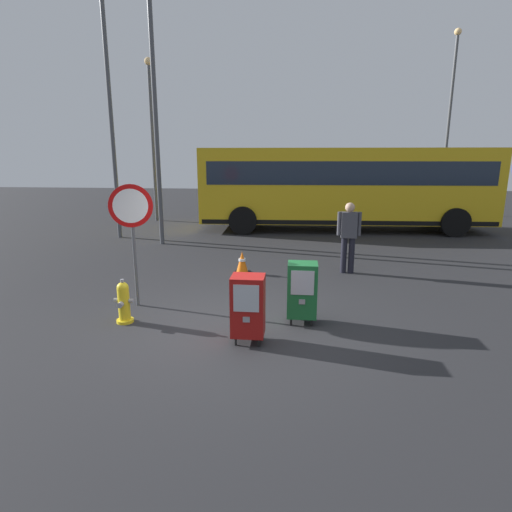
{
  "coord_description": "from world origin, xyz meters",
  "views": [
    {
      "loc": [
        1.07,
        -6.18,
        2.67
      ],
      "look_at": [
        0.3,
        1.2,
        0.9
      ],
      "focal_mm": 28.95,
      "sensor_mm": 36.0,
      "label": 1
    }
  ],
  "objects_px": {
    "street_light_near_left": "(450,112)",
    "street_light_far_left": "(152,129)",
    "street_light_near_right": "(155,98)",
    "traffic_cone": "(242,263)",
    "newspaper_box_primary": "(302,290)",
    "newspaper_box_secondary": "(248,306)",
    "stop_sign": "(132,220)",
    "pedestrian": "(349,234)",
    "street_light_far_right": "(109,91)",
    "bus_near": "(344,184)",
    "fire_hydrant": "(124,302)"
  },
  "relations": [
    {
      "from": "newspaper_box_secondary",
      "to": "stop_sign",
      "type": "distance_m",
      "value": 2.79
    },
    {
      "from": "street_light_near_left",
      "to": "bus_near",
      "type": "bearing_deg",
      "value": -135.36
    },
    {
      "from": "pedestrian",
      "to": "street_light_near_left",
      "type": "relative_size",
      "value": 0.2
    },
    {
      "from": "fire_hydrant",
      "to": "street_light_near_right",
      "type": "distance_m",
      "value": 7.64
    },
    {
      "from": "street_light_near_right",
      "to": "street_light_near_left",
      "type": "bearing_deg",
      "value": 37.12
    },
    {
      "from": "newspaper_box_secondary",
      "to": "street_light_near_right",
      "type": "bearing_deg",
      "value": 117.76
    },
    {
      "from": "fire_hydrant",
      "to": "bus_near",
      "type": "relative_size",
      "value": 0.07
    },
    {
      "from": "fire_hydrant",
      "to": "newspaper_box_primary",
      "type": "bearing_deg",
      "value": 5.81
    },
    {
      "from": "pedestrian",
      "to": "street_light_far_left",
      "type": "distance_m",
      "value": 11.03
    },
    {
      "from": "fire_hydrant",
      "to": "newspaper_box_secondary",
      "type": "xyz_separation_m",
      "value": [
        2.13,
        -0.53,
        0.22
      ]
    },
    {
      "from": "fire_hydrant",
      "to": "stop_sign",
      "type": "distance_m",
      "value": 1.48
    },
    {
      "from": "pedestrian",
      "to": "bus_near",
      "type": "distance_m",
      "value": 6.21
    },
    {
      "from": "fire_hydrant",
      "to": "street_light_far_left",
      "type": "relative_size",
      "value": 0.11
    },
    {
      "from": "newspaper_box_primary",
      "to": "street_light_near_left",
      "type": "xyz_separation_m",
      "value": [
        6.75,
        14.46,
        4.15
      ]
    },
    {
      "from": "bus_near",
      "to": "street_light_far_right",
      "type": "distance_m",
      "value": 8.66
    },
    {
      "from": "pedestrian",
      "to": "street_light_far_right",
      "type": "height_order",
      "value": "street_light_far_right"
    },
    {
      "from": "fire_hydrant",
      "to": "newspaper_box_primary",
      "type": "distance_m",
      "value": 2.95
    },
    {
      "from": "newspaper_box_primary",
      "to": "street_light_far_right",
      "type": "relative_size",
      "value": 0.12
    },
    {
      "from": "street_light_near_right",
      "to": "street_light_far_left",
      "type": "xyz_separation_m",
      "value": [
        -1.86,
        4.86,
        -0.52
      ]
    },
    {
      "from": "traffic_cone",
      "to": "street_light_far_left",
      "type": "bearing_deg",
      "value": 121.25
    },
    {
      "from": "traffic_cone",
      "to": "street_light_near_left",
      "type": "relative_size",
      "value": 0.06
    },
    {
      "from": "stop_sign",
      "to": "pedestrian",
      "type": "distance_m",
      "value": 4.95
    },
    {
      "from": "stop_sign",
      "to": "street_light_far_right",
      "type": "bearing_deg",
      "value": 116.27
    },
    {
      "from": "newspaper_box_primary",
      "to": "street_light_near_right",
      "type": "xyz_separation_m",
      "value": [
        -4.4,
        6.03,
        3.8
      ]
    },
    {
      "from": "newspaper_box_secondary",
      "to": "stop_sign",
      "type": "relative_size",
      "value": 0.46
    },
    {
      "from": "street_light_far_left",
      "to": "stop_sign",
      "type": "bearing_deg",
      "value": -72.7
    },
    {
      "from": "newspaper_box_primary",
      "to": "street_light_far_left",
      "type": "height_order",
      "value": "street_light_far_left"
    },
    {
      "from": "stop_sign",
      "to": "street_light_far_left",
      "type": "distance_m",
      "value": 11.12
    },
    {
      "from": "newspaper_box_primary",
      "to": "street_light_near_left",
      "type": "bearing_deg",
      "value": 64.99
    },
    {
      "from": "fire_hydrant",
      "to": "street_light_far_right",
      "type": "distance_m",
      "value": 9.06
    },
    {
      "from": "newspaper_box_primary",
      "to": "stop_sign",
      "type": "height_order",
      "value": "stop_sign"
    },
    {
      "from": "newspaper_box_primary",
      "to": "street_light_far_right",
      "type": "distance_m",
      "value": 10.18
    },
    {
      "from": "stop_sign",
      "to": "street_light_near_left",
      "type": "distance_m",
      "value": 17.33
    },
    {
      "from": "newspaper_box_secondary",
      "to": "street_light_far_left",
      "type": "relative_size",
      "value": 0.15
    },
    {
      "from": "pedestrian",
      "to": "street_light_far_right",
      "type": "relative_size",
      "value": 0.2
    },
    {
      "from": "stop_sign",
      "to": "newspaper_box_primary",
      "type": "bearing_deg",
      "value": -9.31
    },
    {
      "from": "street_light_near_left",
      "to": "street_light_far_left",
      "type": "xyz_separation_m",
      "value": [
        -13.0,
        -3.57,
        -0.86
      ]
    },
    {
      "from": "fire_hydrant",
      "to": "newspaper_box_primary",
      "type": "height_order",
      "value": "newspaper_box_primary"
    },
    {
      "from": "street_light_near_left",
      "to": "stop_sign",
      "type": "bearing_deg",
      "value": -124.96
    },
    {
      "from": "bus_near",
      "to": "street_light_near_left",
      "type": "xyz_separation_m",
      "value": [
        5.2,
        5.13,
        3.01
      ]
    },
    {
      "from": "street_light_near_left",
      "to": "street_light_far_left",
      "type": "bearing_deg",
      "value": -164.63
    },
    {
      "from": "newspaper_box_secondary",
      "to": "street_light_far_left",
      "type": "xyz_separation_m",
      "value": [
        -5.47,
        11.72,
        3.28
      ]
    },
    {
      "from": "stop_sign",
      "to": "traffic_cone",
      "type": "xyz_separation_m",
      "value": [
        1.63,
        2.38,
        -1.34
      ]
    },
    {
      "from": "fire_hydrant",
      "to": "street_light_near_left",
      "type": "xyz_separation_m",
      "value": [
        9.67,
        14.76,
        4.36
      ]
    },
    {
      "from": "street_light_far_left",
      "to": "traffic_cone",
      "type": "bearing_deg",
      "value": -58.75
    },
    {
      "from": "traffic_cone",
      "to": "street_light_far_right",
      "type": "distance_m",
      "value": 7.71
    },
    {
      "from": "fire_hydrant",
      "to": "street_light_far_left",
      "type": "height_order",
      "value": "street_light_far_left"
    },
    {
      "from": "newspaper_box_primary",
      "to": "traffic_cone",
      "type": "height_order",
      "value": "newspaper_box_primary"
    },
    {
      "from": "street_light_far_left",
      "to": "street_light_near_left",
      "type": "bearing_deg",
      "value": 15.37
    },
    {
      "from": "street_light_far_right",
      "to": "street_light_near_right",
      "type": "bearing_deg",
      "value": -26.58
    }
  ]
}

